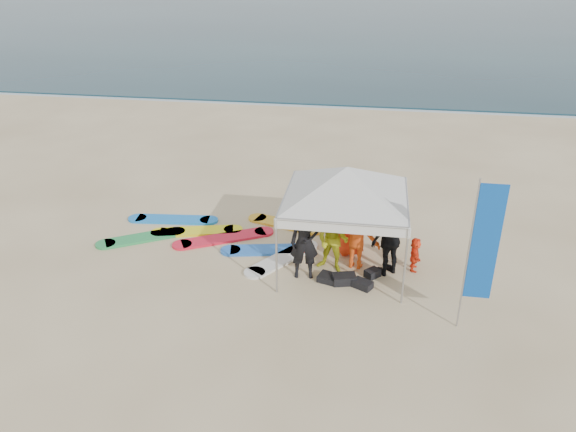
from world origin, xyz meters
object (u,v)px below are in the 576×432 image
(person_orange_b, at_px, (351,221))
(canopy_tent, at_px, (347,167))
(person_black_a, at_px, (305,242))
(person_yellow, at_px, (333,240))
(person_orange_a, at_px, (357,235))
(person_seated, at_px, (415,254))
(feather_flag, at_px, (483,245))
(marker_pennant, at_px, (305,250))
(surfboard_spread, at_px, (222,236))
(person_black_b, at_px, (391,239))

(person_orange_b, distance_m, canopy_tent, 1.87)
(person_black_a, height_order, person_yellow, person_black_a)
(person_orange_a, bearing_deg, person_seated, -167.01)
(person_black_a, distance_m, feather_flag, 4.20)
(person_seated, xyz_separation_m, marker_pennant, (-2.72, -0.31, 0.05))
(canopy_tent, xyz_separation_m, feather_flag, (2.87, -2.14, -0.67))
(person_yellow, bearing_deg, feather_flag, -15.44)
(person_orange_b, height_order, marker_pennant, person_orange_b)
(person_orange_b, bearing_deg, feather_flag, 107.33)
(feather_flag, bearing_deg, person_yellow, 148.51)
(person_yellow, bearing_deg, surfboard_spread, 175.02)
(marker_pennant, bearing_deg, person_yellow, -1.87)
(person_yellow, bearing_deg, person_black_a, -131.56)
(feather_flag, distance_m, surfboard_spread, 7.32)
(person_orange_b, distance_m, surfboard_spread, 3.71)
(person_black_b, xyz_separation_m, canopy_tent, (-1.15, 0.17, 1.74))
(person_black_a, height_order, person_orange_a, person_black_a)
(person_black_b, relative_size, person_seated, 2.15)
(person_orange_a, distance_m, feather_flag, 3.53)
(marker_pennant, bearing_deg, person_black_a, -85.61)
(person_black_a, distance_m, canopy_tent, 2.06)
(person_orange_b, bearing_deg, surfboard_spread, -31.30)
(person_black_b, height_order, canopy_tent, canopy_tent)
(person_yellow, xyz_separation_m, person_orange_b, (0.40, 0.92, 0.11))
(person_yellow, bearing_deg, canopy_tent, 57.53)
(person_orange_b, height_order, feather_flag, feather_flag)
(marker_pennant, distance_m, surfboard_spread, 2.82)
(feather_flag, bearing_deg, person_orange_a, 139.28)
(person_orange_a, height_order, person_black_b, person_black_b)
(person_yellow, relative_size, feather_flag, 0.49)
(person_yellow, bearing_deg, person_orange_b, 82.77)
(person_orange_b, height_order, canopy_tent, canopy_tent)
(person_black_a, distance_m, person_orange_a, 1.41)
(person_yellow, distance_m, surfboard_spread, 3.51)
(person_yellow, bearing_deg, person_orange_a, 40.39)
(person_yellow, relative_size, surfboard_spread, 0.29)
(person_orange_a, bearing_deg, person_black_b, 176.39)
(person_orange_a, xyz_separation_m, person_black_b, (0.81, -0.21, 0.06))
(person_yellow, xyz_separation_m, person_black_b, (1.41, 0.06, 0.11))
(person_black_b, xyz_separation_m, person_orange_b, (-1.01, 0.86, 0.00))
(canopy_tent, height_order, surfboard_spread, canopy_tent)
(person_seated, xyz_separation_m, surfboard_spread, (-5.23, 0.90, -0.41))
(person_seated, distance_m, surfboard_spread, 5.32)
(canopy_tent, bearing_deg, surfboard_spread, 163.84)
(person_orange_a, relative_size, feather_flag, 0.52)
(person_yellow, relative_size, person_orange_a, 0.94)
(person_orange_a, distance_m, person_seated, 1.52)
(canopy_tent, xyz_separation_m, marker_pennant, (-0.94, -0.20, -2.20))
(person_orange_a, height_order, marker_pennant, person_orange_a)
(person_black_b, distance_m, surfboard_spread, 4.83)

